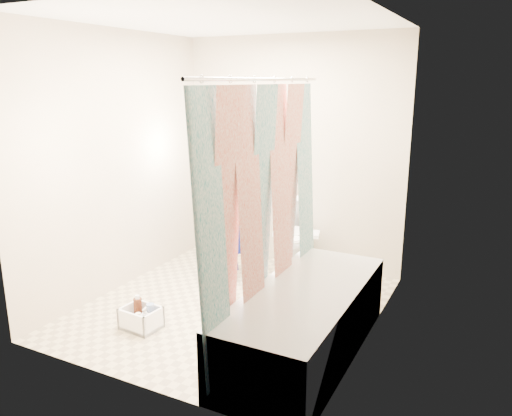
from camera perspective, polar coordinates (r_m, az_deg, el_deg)
The scene contains 14 objects.
floor at distance 4.50m, azimuth -2.74°, elevation -11.23°, with size 2.60×2.60×0.00m, color tan.
ceiling at distance 4.08m, azimuth -3.17°, elevation 20.78°, with size 2.40×2.60×0.02m, color white.
wall_back at distance 5.28m, azimuth 4.12°, elevation 6.25°, with size 2.40×0.02×2.40m, color #C1B194.
wall_front at distance 3.09m, azimuth -14.99°, elevation -0.03°, with size 2.40×0.02×2.40m, color #C1B194.
wall_left at distance 4.83m, azimuth -15.45°, elevation 5.00°, with size 0.02×2.60×2.40m, color #C1B194.
wall_right at distance 3.69m, azimuth 13.48°, elevation 2.35°, with size 0.02×2.60×2.40m, color #C1B194.
bathtub at distance 3.71m, azimuth 5.62°, elevation -12.56°, with size 0.70×1.75×0.50m.
curtain_rod at distance 3.44m, azimuth 1.03°, elevation 14.49°, with size 0.02×0.02×1.90m, color silver.
shower_curtain at distance 3.56m, azimuth 0.97°, elevation -0.66°, with size 0.06×1.75×1.80m, color white.
toilet at distance 5.20m, azimuth 4.75°, elevation -3.20°, with size 0.42×0.74×0.76m, color silver.
tank_lid at distance 5.06m, azimuth 4.63°, elevation -2.90°, with size 0.46×0.20×0.04m, color white.
tank_internals at distance 5.30m, azimuth 4.59°, elevation 1.25°, with size 0.18×0.08×0.25m.
plumber at distance 4.93m, azimuth -3.12°, elevation 0.87°, with size 0.58×0.38×1.59m, color #0E1291.
cleaning_caddy at distance 4.21m, azimuth -12.91°, elevation -12.27°, with size 0.31×0.26×0.23m.
Camera 1 is at (2.02, -3.52, 1.94)m, focal length 35.00 mm.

